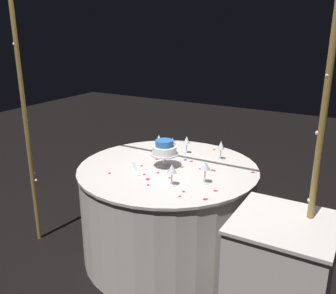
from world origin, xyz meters
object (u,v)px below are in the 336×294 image
at_px(tiered_cake, 164,149).
at_px(cake_knife, 136,170).
at_px(wine_glass_4, 221,146).
at_px(decorative_arch, 138,73).
at_px(side_table, 278,284).
at_px(wine_glass_0, 159,140).
at_px(wine_glass_3, 187,141).
at_px(wine_glass_1, 205,166).
at_px(wine_glass_5, 172,170).
at_px(main_table, 168,211).
at_px(wine_glass_2, 173,142).

xyz_separation_m(tiered_cake, cake_knife, (0.15, 0.18, -0.14)).
distance_m(tiered_cake, wine_glass_4, 0.49).
bearing_deg(decorative_arch, cake_knife, -48.26).
bearing_deg(side_table, wine_glass_4, -49.90).
height_order(wine_glass_0, wine_glass_3, wine_glass_3).
relative_size(side_table, wine_glass_1, 5.03).
bearing_deg(tiered_cake, wine_glass_5, 128.36).
bearing_deg(main_table, wine_glass_2, -68.52).
height_order(tiered_cake, wine_glass_1, tiered_cake).
height_order(wine_glass_2, wine_glass_3, wine_glass_2).
xyz_separation_m(wine_glass_2, cake_knife, (0.08, 0.44, -0.11)).
bearing_deg(wine_glass_0, wine_glass_1, 145.45).
xyz_separation_m(decorative_arch, wine_glass_2, (0.10, -0.64, -0.65)).
relative_size(side_table, cake_knife, 3.59).
height_order(wine_glass_0, wine_glass_4, wine_glass_4).
distance_m(decorative_arch, wine_glass_1, 0.79).
height_order(main_table, wine_glass_2, wine_glass_2).
bearing_deg(wine_glass_1, side_table, 151.64).
bearing_deg(wine_glass_3, side_table, 140.56).
height_order(side_table, wine_glass_1, wine_glass_1).
xyz_separation_m(main_table, tiered_cake, (0.03, 0.01, 0.53)).
distance_m(tiered_cake, wine_glass_3, 0.37).
bearing_deg(side_table, wine_glass_3, -39.44).
height_order(side_table, cake_knife, side_table).
bearing_deg(wine_glass_4, wine_glass_2, 16.19).
relative_size(main_table, wine_glass_5, 9.32).
bearing_deg(wine_glass_4, wine_glass_3, 0.95).
xyz_separation_m(wine_glass_1, wine_glass_2, (0.48, -0.40, -0.01)).
distance_m(wine_glass_1, wine_glass_2, 0.63).
bearing_deg(wine_glass_2, wine_glass_1, 140.16).
relative_size(tiered_cake, wine_glass_1, 1.34).
xyz_separation_m(side_table, wine_glass_1, (0.63, -0.34, 0.49)).
xyz_separation_m(wine_glass_4, cake_knife, (0.47, 0.55, -0.11)).
bearing_deg(wine_glass_2, cake_knife, 80.05).
relative_size(main_table, wine_glass_4, 8.87).
height_order(wine_glass_0, wine_glass_5, wine_glass_5).
xyz_separation_m(decorative_arch, cake_knife, (0.18, -0.20, -0.76)).
relative_size(tiered_cake, wine_glass_3, 1.42).
bearing_deg(wine_glass_2, wine_glass_4, -163.81).
relative_size(decorative_arch, side_table, 2.86).
distance_m(wine_glass_1, wine_glass_3, 0.65).
relative_size(side_table, wine_glass_5, 5.42).
distance_m(decorative_arch, main_table, 1.22).
bearing_deg(wine_glass_1, main_table, -21.52).
relative_size(tiered_cake, wine_glass_0, 1.47).
relative_size(main_table, wine_glass_0, 9.48).
relative_size(decorative_arch, main_table, 1.66).
height_order(decorative_arch, cake_knife, decorative_arch).
bearing_deg(wine_glass_3, wine_glass_2, 54.33).
relative_size(decorative_arch, wine_glass_0, 15.77).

